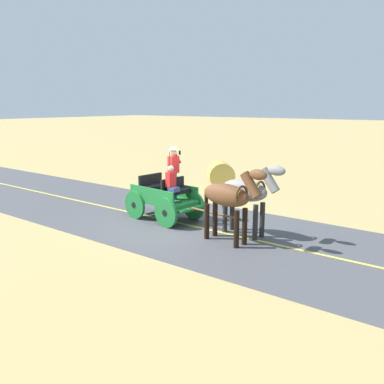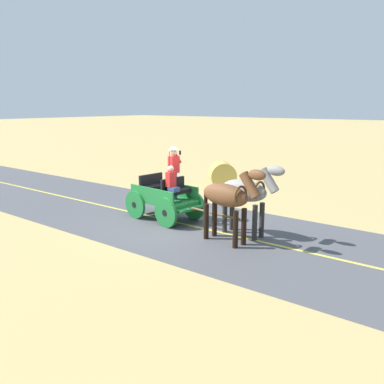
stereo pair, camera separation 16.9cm
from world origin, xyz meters
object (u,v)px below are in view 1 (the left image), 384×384
object	(u,v)px
horse_drawn_carriage	(166,196)
horse_off_side	(229,197)
hay_bale	(221,175)
horse_near_side	(247,192)

from	to	relation	value
horse_drawn_carriage	horse_off_side	world-z (taller)	horse_drawn_carriage
horse_off_side	hay_bale	xyz separation A→B (m)	(-6.48, -4.47, -0.72)
horse_off_side	hay_bale	bearing A→B (deg)	-145.40
hay_bale	horse_drawn_carriage	bearing A→B (deg)	14.67
horse_near_side	horse_drawn_carriage	bearing A→B (deg)	-87.63
horse_drawn_carriage	horse_near_side	distance (m)	3.10
horse_drawn_carriage	horse_off_side	size ratio (longest dim) A/B	2.04
horse_drawn_carriage	horse_off_side	distance (m)	3.10
horse_drawn_carriage	hay_bale	world-z (taller)	horse_drawn_carriage
horse_drawn_carriage	hay_bale	distance (m)	5.93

